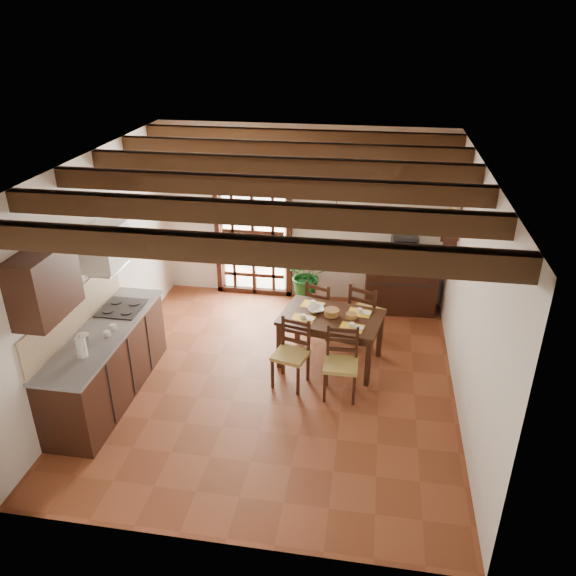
% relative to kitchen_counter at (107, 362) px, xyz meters
% --- Properties ---
extents(ground_plane, '(5.00, 5.00, 0.00)m').
position_rel_kitchen_counter_xyz_m(ground_plane, '(1.96, 0.60, -0.47)').
color(ground_plane, brown).
extents(room_shell, '(4.52, 5.02, 2.81)m').
position_rel_kitchen_counter_xyz_m(room_shell, '(1.96, 0.60, 1.34)').
color(room_shell, silver).
rests_on(room_shell, ground_plane).
extents(ceiling_beams, '(4.50, 4.34, 0.20)m').
position_rel_kitchen_counter_xyz_m(ceiling_beams, '(1.96, 0.60, 2.22)').
color(ceiling_beams, black).
rests_on(ceiling_beams, room_shell).
extents(french_door, '(1.26, 0.11, 2.32)m').
position_rel_kitchen_counter_xyz_m(french_door, '(1.16, 3.05, 0.70)').
color(french_door, white).
rests_on(french_door, ground_plane).
extents(kitchen_counter, '(0.64, 2.25, 1.38)m').
position_rel_kitchen_counter_xyz_m(kitchen_counter, '(0.00, 0.00, 0.00)').
color(kitchen_counter, black).
rests_on(kitchen_counter, ground_plane).
extents(upper_cabinet, '(0.35, 0.80, 0.70)m').
position_rel_kitchen_counter_xyz_m(upper_cabinet, '(-0.12, -0.70, 1.38)').
color(upper_cabinet, black).
rests_on(upper_cabinet, room_shell).
extents(range_hood, '(0.38, 0.60, 0.54)m').
position_rel_kitchen_counter_xyz_m(range_hood, '(-0.09, 0.55, 1.26)').
color(range_hood, white).
rests_on(range_hood, room_shell).
extents(counter_items, '(0.50, 1.43, 0.25)m').
position_rel_kitchen_counter_xyz_m(counter_items, '(0.00, 0.09, 0.49)').
color(counter_items, black).
rests_on(counter_items, kitchen_counter).
extents(dining_table, '(1.43, 1.06, 0.70)m').
position_rel_kitchen_counter_xyz_m(dining_table, '(2.60, 1.17, 0.14)').
color(dining_table, '#311B10').
rests_on(dining_table, ground_plane).
extents(chair_near_left, '(0.49, 0.48, 0.88)m').
position_rel_kitchen_counter_xyz_m(chair_near_left, '(2.16, 0.58, -0.20)').
color(chair_near_left, '#AD964A').
rests_on(chair_near_left, ground_plane).
extents(chair_near_right, '(0.41, 0.39, 0.89)m').
position_rel_kitchen_counter_xyz_m(chair_near_right, '(2.79, 0.46, -0.20)').
color(chair_near_right, '#AD964A').
rests_on(chair_near_right, ground_plane).
extents(chair_far_left, '(0.52, 0.50, 0.87)m').
position_rel_kitchen_counter_xyz_m(chair_far_left, '(2.41, 1.88, -0.20)').
color(chair_far_left, '#AD964A').
rests_on(chair_far_left, ground_plane).
extents(chair_far_right, '(0.56, 0.55, 0.93)m').
position_rel_kitchen_counter_xyz_m(chair_far_right, '(3.04, 1.76, -0.18)').
color(chair_far_right, '#AD964A').
rests_on(chair_far_right, ground_plane).
extents(table_setting, '(0.94, 0.63, 0.09)m').
position_rel_kitchen_counter_xyz_m(table_setting, '(2.60, 1.17, 0.21)').
color(table_setting, yellow).
rests_on(table_setting, dining_table).
extents(table_bowl, '(0.28, 0.28, 0.05)m').
position_rel_kitchen_counter_xyz_m(table_bowl, '(2.38, 1.26, 0.26)').
color(table_bowl, white).
rests_on(table_bowl, dining_table).
extents(sideboard, '(1.10, 0.54, 0.91)m').
position_rel_kitchen_counter_xyz_m(sideboard, '(3.54, 2.83, -0.02)').
color(sideboard, black).
rests_on(sideboard, ground_plane).
extents(crt_tv, '(0.40, 0.38, 0.33)m').
position_rel_kitchen_counter_xyz_m(crt_tv, '(3.54, 2.82, 0.63)').
color(crt_tv, black).
rests_on(crt_tv, sideboard).
extents(fuse_box, '(0.25, 0.03, 0.32)m').
position_rel_kitchen_counter_xyz_m(fuse_box, '(3.46, 3.08, 1.28)').
color(fuse_box, white).
rests_on(fuse_box, room_shell).
extents(plant_pot, '(0.36, 0.36, 0.22)m').
position_rel_kitchen_counter_xyz_m(plant_pot, '(2.09, 2.75, -0.36)').
color(plant_pot, maroon).
rests_on(plant_pot, ground_plane).
extents(potted_plant, '(1.71, 1.48, 1.85)m').
position_rel_kitchen_counter_xyz_m(potted_plant, '(2.09, 2.75, 0.10)').
color(potted_plant, '#144C19').
rests_on(potted_plant, ground_plane).
extents(wall_shelf, '(0.20, 0.42, 0.20)m').
position_rel_kitchen_counter_xyz_m(wall_shelf, '(4.10, 2.20, 1.04)').
color(wall_shelf, black).
rests_on(wall_shelf, room_shell).
extents(shelf_vase, '(0.15, 0.15, 0.15)m').
position_rel_kitchen_counter_xyz_m(shelf_vase, '(4.10, 2.20, 1.18)').
color(shelf_vase, '#B2BFB2').
rests_on(shelf_vase, wall_shelf).
extents(shelf_flowers, '(0.14, 0.14, 0.36)m').
position_rel_kitchen_counter_xyz_m(shelf_flowers, '(4.10, 2.20, 1.38)').
color(shelf_flowers, yellow).
rests_on(shelf_flowers, shelf_vase).
extents(framed_picture, '(0.03, 0.32, 0.32)m').
position_rel_kitchen_counter_xyz_m(framed_picture, '(4.18, 2.20, 1.58)').
color(framed_picture, brown).
rests_on(framed_picture, room_shell).
extents(pendant_lamp, '(0.36, 0.36, 0.84)m').
position_rel_kitchen_counter_xyz_m(pendant_lamp, '(2.60, 1.27, 1.60)').
color(pendant_lamp, black).
rests_on(pendant_lamp, room_shell).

